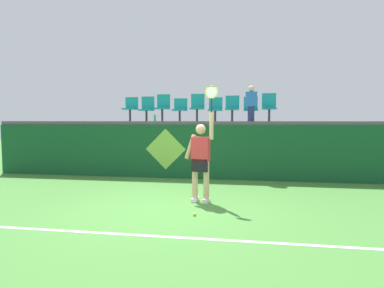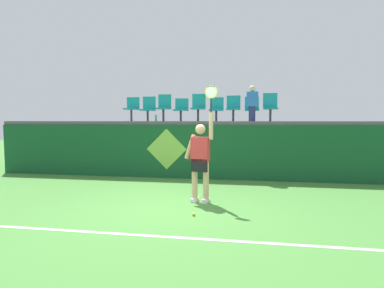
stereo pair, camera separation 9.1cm
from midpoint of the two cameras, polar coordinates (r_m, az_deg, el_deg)
name	(u,v)px [view 1 (the left image)]	position (r m, az deg, el deg)	size (l,w,h in m)	color
ground_plane	(169,209)	(6.58, -4.52, -11.55)	(40.00, 40.00, 0.00)	#478438
court_back_wall	(194,152)	(9.73, 0.14, -1.43)	(13.13, 0.20, 1.65)	#144C28
spectator_platform	(200,123)	(10.89, 1.13, 3.84)	(13.13, 2.55, 0.12)	#56565B
court_baseline_stripe	(147,236)	(5.17, -8.62, -16.02)	(11.82, 0.08, 0.01)	white
tennis_player	(201,158)	(6.90, 1.24, -2.56)	(0.75, 0.32, 2.53)	white
tennis_ball	(195,214)	(6.08, 0.03, -12.55)	(0.07, 0.07, 0.07)	#D1E533
water_bottle	(155,118)	(10.16, -6.98, 4.69)	(0.06, 0.06, 0.21)	#26B272
stadium_chair_0	(131,107)	(10.90, -11.24, 6.52)	(0.44, 0.42, 0.81)	#38383D
stadium_chair_1	(147,108)	(10.73, -8.35, 6.50)	(0.44, 0.42, 0.83)	#38383D
stadium_chair_2	(163,106)	(10.58, -5.54, 6.83)	(0.44, 0.42, 0.89)	#38383D
stadium_chair_3	(180,108)	(10.44, -2.42, 6.45)	(0.44, 0.42, 0.75)	#38383D
stadium_chair_4	(197,106)	(10.35, 0.74, 6.87)	(0.44, 0.42, 0.89)	#38383D
stadium_chair_5	(215,108)	(10.28, 3.99, 6.50)	(0.44, 0.42, 0.77)	#38383D
stadium_chair_6	(232,107)	(10.25, 7.03, 6.66)	(0.44, 0.42, 0.82)	#38383D
stadium_chair_7	(251,108)	(10.24, 10.30, 6.45)	(0.44, 0.42, 0.78)	#38383D
stadium_chair_8	(269,106)	(10.28, 13.50, 6.72)	(0.44, 0.42, 0.89)	#38383D
spectator_0	(251,103)	(9.80, 10.37, 7.34)	(0.34, 0.20, 1.07)	navy
wall_signage_mount	(166,178)	(9.92, -5.01, -6.13)	(1.27, 0.01, 1.54)	#144C28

